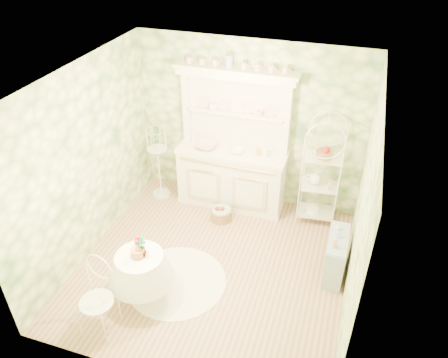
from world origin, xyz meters
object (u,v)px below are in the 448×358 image
(round_table, at_px, (142,278))
(birdcage_stand, at_px, (158,161))
(floor_basket, at_px, (221,213))
(kitchen_dresser, at_px, (232,143))
(cafe_chair, at_px, (96,300))
(bakers_rack, at_px, (322,170))
(side_shelf, at_px, (335,257))

(round_table, relative_size, birdcage_stand, 0.51)
(round_table, relative_size, floor_basket, 1.95)
(kitchen_dresser, xyz_separation_m, cafe_chair, (-0.74, -2.92, -0.67))
(bakers_rack, distance_m, side_shelf, 1.35)
(kitchen_dresser, bearing_deg, birdcage_stand, -172.41)
(side_shelf, bearing_deg, floor_basket, 162.16)
(floor_basket, bearing_deg, birdcage_stand, 164.76)
(side_shelf, bearing_deg, kitchen_dresser, 149.45)
(round_table, height_order, birdcage_stand, birdcage_stand)
(side_shelf, bearing_deg, bakers_rack, 111.30)
(kitchen_dresser, relative_size, bakers_rack, 1.22)
(round_table, height_order, cafe_chair, cafe_chair)
(kitchen_dresser, height_order, side_shelf, kitchen_dresser)
(birdcage_stand, xyz_separation_m, floor_basket, (1.20, -0.33, -0.56))
(bakers_rack, bearing_deg, kitchen_dresser, 173.33)
(cafe_chair, height_order, birdcage_stand, birdcage_stand)
(bakers_rack, relative_size, round_table, 2.74)
(bakers_rack, xyz_separation_m, birdcage_stand, (-2.64, -0.14, -0.27))
(kitchen_dresser, xyz_separation_m, round_table, (-0.46, -2.33, -0.80))
(birdcage_stand, bearing_deg, kitchen_dresser, 7.59)
(cafe_chair, bearing_deg, floor_basket, 81.61)
(bakers_rack, xyz_separation_m, side_shelf, (0.41, -1.10, -0.66))
(floor_basket, bearing_deg, bakers_rack, 18.11)
(round_table, bearing_deg, birdcage_stand, 109.29)
(bakers_rack, relative_size, side_shelf, 2.91)
(round_table, xyz_separation_m, floor_basket, (0.45, 1.84, -0.23))
(kitchen_dresser, relative_size, birdcage_stand, 1.71)
(floor_basket, bearing_deg, side_shelf, -18.87)
(side_shelf, distance_m, round_table, 2.59)
(bakers_rack, bearing_deg, birdcage_stand, 177.27)
(side_shelf, xyz_separation_m, round_table, (-2.29, -1.21, 0.07))
(side_shelf, height_order, floor_basket, side_shelf)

